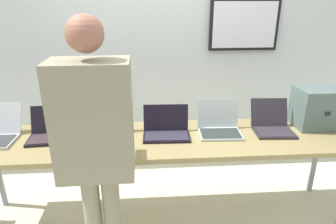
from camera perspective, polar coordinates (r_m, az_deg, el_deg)
name	(u,v)px	position (r m, az deg, el deg)	size (l,w,h in m)	color
ground	(164,216)	(2.90, -0.75, -19.30)	(8.00, 8.00, 0.04)	beige
back_wall	(159,56)	(3.39, -1.66, 10.75)	(8.00, 0.11, 2.49)	silver
workbench	(164,143)	(2.48, -0.83, -5.97)	(3.23, 0.70, 0.78)	olive
equipment_box	(318,107)	(2.93, 26.80, 0.78)	(0.39, 0.31, 0.35)	#4F635D
laptop_station_1	(52,131)	(2.63, -21.43, -3.41)	(0.38, 0.34, 0.23)	black
laptop_station_2	(111,130)	(2.51, -10.90, -3.35)	(0.34, 0.34, 0.24)	#38393A
laptop_station_3	(166,129)	(2.48, -0.35, -3.27)	(0.39, 0.30, 0.23)	black
laptop_station_4	(219,126)	(2.57, 9.78, -2.62)	(0.36, 0.32, 0.26)	#A8B6B3
laptop_station_5	(272,124)	(2.72, 19.33, -2.24)	(0.34, 0.36, 0.25)	#272329
person	(95,139)	(1.79, -13.75, -5.12)	(0.44, 0.59, 1.79)	gray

